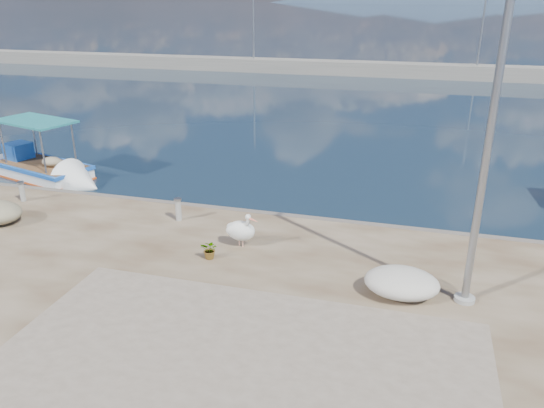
{
  "coord_description": "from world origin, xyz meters",
  "views": [
    {
      "loc": [
        3.73,
        -9.43,
        6.7
      ],
      "look_at": [
        0.0,
        3.8,
        1.3
      ],
      "focal_mm": 35.0,
      "sensor_mm": 36.0,
      "label": 1
    }
  ],
  "objects_px": {
    "boat_left": "(42,172)",
    "bollard_near": "(178,208)",
    "pelican": "(241,230)",
    "lamp_post": "(486,155)"
  },
  "relations": [
    {
      "from": "boat_left",
      "to": "bollard_near",
      "type": "bearing_deg",
      "value": -9.58
    },
    {
      "from": "boat_left",
      "to": "pelican",
      "type": "height_order",
      "value": "boat_left"
    },
    {
      "from": "boat_left",
      "to": "pelican",
      "type": "relative_size",
      "value": 5.64
    },
    {
      "from": "lamp_post",
      "to": "pelican",
      "type": "bearing_deg",
      "value": 167.65
    },
    {
      "from": "boat_left",
      "to": "bollard_near",
      "type": "relative_size",
      "value": 8.45
    },
    {
      "from": "pelican",
      "to": "lamp_post",
      "type": "relative_size",
      "value": 0.15
    },
    {
      "from": "boat_left",
      "to": "lamp_post",
      "type": "height_order",
      "value": "lamp_post"
    },
    {
      "from": "lamp_post",
      "to": "bollard_near",
      "type": "distance_m",
      "value": 8.78
    },
    {
      "from": "pelican",
      "to": "lamp_post",
      "type": "xyz_separation_m",
      "value": [
        5.56,
        -1.22,
        2.83
      ]
    },
    {
      "from": "pelican",
      "to": "boat_left",
      "type": "bearing_deg",
      "value": 178.66
    }
  ]
}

